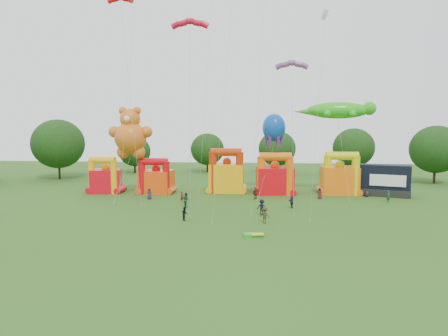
# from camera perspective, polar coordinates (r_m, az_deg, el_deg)

# --- Properties ---
(ground) EXTENTS (160.00, 160.00, 0.00)m
(ground) POSITION_cam_1_polar(r_m,az_deg,el_deg) (36.85, -0.77, -11.12)
(ground) COLOR #2E5417
(ground) RESTS_ON ground
(tree_ring) EXTENTS (120.94, 123.02, 12.07)m
(tree_ring) POSITION_cam_1_polar(r_m,az_deg,el_deg) (36.21, -2.51, -1.28)
(tree_ring) COLOR #352314
(tree_ring) RESTS_ON ground
(bouncy_castle_0) EXTENTS (5.33, 4.61, 5.94)m
(bouncy_castle_0) POSITION_cam_1_polar(r_m,az_deg,el_deg) (67.18, -16.56, -1.49)
(bouncy_castle_0) COLOR red
(bouncy_castle_0) RESTS_ON ground
(bouncy_castle_1) EXTENTS (5.48, 4.62, 5.77)m
(bouncy_castle_1) POSITION_cam_1_polar(r_m,az_deg,el_deg) (65.03, -9.70, -1.63)
(bouncy_castle_1) COLOR #FB4B0D
(bouncy_castle_1) RESTS_ON ground
(bouncy_castle_2) EXTENTS (5.57, 4.49, 7.25)m
(bouncy_castle_2) POSITION_cam_1_polar(r_m,az_deg,el_deg) (65.09, 0.39, -1.05)
(bouncy_castle_2) COLOR #FFAD0D
(bouncy_castle_2) RESTS_ON ground
(bouncy_castle_3) EXTENTS (6.05, 5.05, 6.69)m
(bouncy_castle_3) POSITION_cam_1_polar(r_m,az_deg,el_deg) (63.87, 7.26, -1.43)
(bouncy_castle_3) COLOR red
(bouncy_castle_3) RESTS_ON ground
(bouncy_castle_4) EXTENTS (5.64, 4.57, 6.81)m
(bouncy_castle_4) POSITION_cam_1_polar(r_m,az_deg,el_deg) (65.86, 16.18, -1.36)
(bouncy_castle_4) COLOR orange
(bouncy_castle_4) RESTS_ON ground
(stage_trailer) EXTENTS (7.91, 5.01, 4.86)m
(stage_trailer) POSITION_cam_1_polar(r_m,az_deg,el_deg) (66.43, 21.97, -1.71)
(stage_trailer) COLOR black
(stage_trailer) RESTS_ON ground
(teddy_bear_kite) EXTENTS (6.94, 9.77, 13.82)m
(teddy_bear_kite) POSITION_cam_1_polar(r_m,az_deg,el_deg) (63.27, -13.35, 3.89)
(teddy_bear_kite) COLOR orange
(teddy_bear_kite) RESTS_ON ground
(gecko_kite) EXTENTS (12.52, 7.24, 14.59)m
(gecko_kite) POSITION_cam_1_polar(r_m,az_deg,el_deg) (63.49, 16.28, 5.09)
(gecko_kite) COLOR green
(gecko_kite) RESTS_ON ground
(octopus_kite) EXTENTS (4.58, 10.70, 12.84)m
(octopus_kite) POSITION_cam_1_polar(r_m,az_deg,el_deg) (63.30, 6.37, 1.33)
(octopus_kite) COLOR #0B45AA
(octopus_kite) RESTS_ON ground
(parafoil_kites) EXTENTS (27.76, 10.98, 29.71)m
(parafoil_kites) POSITION_cam_1_polar(r_m,az_deg,el_deg) (56.41, -11.78, 9.46)
(parafoil_kites) COLOR red
(parafoil_kites) RESTS_ON ground
(diamond_kites) EXTENTS (26.01, 15.48, 40.28)m
(diamond_kites) POSITION_cam_1_polar(r_m,az_deg,el_deg) (51.18, -0.61, 12.86)
(diamond_kites) COLOR red
(diamond_kites) RESTS_ON ground
(folded_kite_bundle) EXTENTS (2.13, 1.34, 0.31)m
(folded_kite_bundle) POSITION_cam_1_polar(r_m,az_deg,el_deg) (40.11, 4.32, -9.48)
(folded_kite_bundle) COLOR green
(folded_kite_bundle) RESTS_ON ground
(spectator_0) EXTENTS (0.82, 0.54, 1.64)m
(spectator_0) POSITION_cam_1_polar(r_m,az_deg,el_deg) (59.94, -10.62, -3.64)
(spectator_0) COLOR #262239
(spectator_0) RESTS_ON ground
(spectator_1) EXTENTS (0.67, 0.62, 1.53)m
(spectator_1) POSITION_cam_1_polar(r_m,az_deg,el_deg) (57.33, -6.01, -4.08)
(spectator_1) COLOR maroon
(spectator_1) RESTS_ON ground
(spectator_2) EXTENTS (1.11, 1.18, 1.93)m
(spectator_2) POSITION_cam_1_polar(r_m,az_deg,el_deg) (53.80, -5.41, -4.54)
(spectator_2) COLOR #1A412A
(spectator_2) RESTS_ON ground
(spectator_3) EXTENTS (1.33, 0.89, 1.92)m
(spectator_3) POSITION_cam_1_polar(r_m,az_deg,el_deg) (49.07, 5.42, -5.59)
(spectator_3) COLOR black
(spectator_3) RESTS_ON ground
(spectator_4) EXTENTS (1.11, 1.00, 1.81)m
(spectator_4) POSITION_cam_1_polar(r_m,az_deg,el_deg) (59.26, 4.54, -3.59)
(spectator_4) COLOR #363315
(spectator_4) RESTS_ON ground
(spectator_5) EXTENTS (0.86, 1.65, 1.69)m
(spectator_5) POSITION_cam_1_polar(r_m,az_deg,el_deg) (53.59, 9.64, -4.77)
(spectator_5) COLOR #2A2945
(spectator_5) RESTS_ON ground
(spectator_6) EXTENTS (0.97, 0.91, 1.66)m
(spectator_6) POSITION_cam_1_polar(r_m,az_deg,el_deg) (60.96, 13.53, -3.54)
(spectator_6) COLOR #511724
(spectator_6) RESTS_ON ground
(spectator_7) EXTENTS (0.72, 0.75, 1.73)m
(spectator_7) POSITION_cam_1_polar(r_m,az_deg,el_deg) (61.22, 22.45, -3.77)
(spectator_7) COLOR #1C4723
(spectator_7) RESTS_ON ground
(spectator_8) EXTENTS (0.89, 0.97, 1.60)m
(spectator_8) POSITION_cam_1_polar(r_m,az_deg,el_deg) (46.33, -5.63, -6.50)
(spectator_8) COLOR black
(spectator_8) RESTS_ON ground
(spectator_9) EXTENTS (1.38, 1.12, 1.86)m
(spectator_9) POSITION_cam_1_polar(r_m,az_deg,el_deg) (45.06, 5.86, -6.70)
(spectator_9) COLOR #3A3317
(spectator_9) RESTS_ON ground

